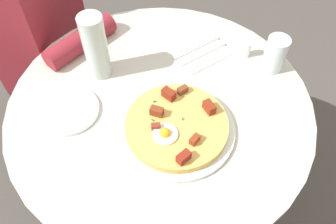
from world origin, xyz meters
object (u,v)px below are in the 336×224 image
object	(u,v)px
breakfast_pizza	(177,125)
water_bottle	(95,47)
pizza_plate	(177,129)
bread_plate	(69,110)
salt_shaker	(246,49)
dining_table	(161,134)
person_seated	(49,55)
fork	(197,47)
knife	(203,54)
water_glass	(275,54)

from	to	relation	value
breakfast_pizza	water_bottle	size ratio (longest dim) A/B	1.33
breakfast_pizza	pizza_plate	bearing A→B (deg)	-87.81
pizza_plate	breakfast_pizza	size ratio (longest dim) A/B	1.14
bread_plate	salt_shaker	size ratio (longest dim) A/B	3.12
pizza_plate	bread_plate	distance (m)	0.32
dining_table	person_seated	xyz separation A→B (m)	(0.31, 0.55, -0.04)
pizza_plate	water_bottle	world-z (taller)	water_bottle
bread_plate	water_bottle	distance (m)	0.20
person_seated	pizza_plate	bearing A→B (deg)	-123.17
breakfast_pizza	water_bottle	xyz separation A→B (m)	(0.17, 0.28, 0.08)
fork	water_bottle	world-z (taller)	water_bottle
knife	water_glass	size ratio (longest dim) A/B	1.54
water_bottle	dining_table	bearing A→B (deg)	-111.75
breakfast_pizza	knife	world-z (taller)	breakfast_pizza
pizza_plate	knife	world-z (taller)	pizza_plate
person_seated	water_bottle	size ratio (longest dim) A/B	5.32
person_seated	breakfast_pizza	bearing A→B (deg)	-123.18
person_seated	salt_shaker	bearing A→B (deg)	-94.68
bread_plate	pizza_plate	bearing A→B (deg)	-90.09
water_bottle	knife	bearing A→B (deg)	-65.32
breakfast_pizza	knife	distance (m)	0.31
person_seated	fork	bearing A→B (deg)	-96.00
pizza_plate	water_glass	xyz separation A→B (m)	(0.30, -0.25, 0.05)
person_seated	water_glass	bearing A→B (deg)	-96.64
knife	water_glass	world-z (taller)	water_glass
water_glass	salt_shaker	world-z (taller)	water_glass
person_seated	water_bottle	bearing A→B (deg)	-124.54
bread_plate	water_bottle	size ratio (longest dim) A/B	0.83
pizza_plate	knife	distance (m)	0.31
knife	salt_shaker	bearing A→B (deg)	145.04
dining_table	salt_shaker	distance (m)	0.39
bread_plate	person_seated	bearing A→B (deg)	36.30
pizza_plate	water_bottle	bearing A→B (deg)	58.56
breakfast_pizza	fork	size ratio (longest dim) A/B	1.58
water_bottle	salt_shaker	xyz separation A→B (m)	(0.17, -0.44, -0.08)
salt_shaker	dining_table	bearing A→B (deg)	137.39
person_seated	knife	world-z (taller)	person_seated
pizza_plate	salt_shaker	world-z (taller)	salt_shaker
knife	water_glass	xyz separation A→B (m)	(-0.01, -0.22, 0.05)
water_glass	water_bottle	xyz separation A→B (m)	(-0.13, 0.53, 0.05)
knife	salt_shaker	size ratio (longest dim) A/B	3.17
water_bottle	fork	bearing A→B (deg)	-59.43
bread_plate	fork	distance (m)	0.47
fork	knife	distance (m)	0.04
pizza_plate	water_bottle	xyz separation A→B (m)	(0.17, 0.28, 0.10)
breakfast_pizza	water_bottle	bearing A→B (deg)	58.53
water_glass	salt_shaker	xyz separation A→B (m)	(0.04, 0.09, -0.03)
dining_table	salt_shaker	bearing A→B (deg)	-42.61
person_seated	water_bottle	world-z (taller)	person_seated
bread_plate	water_glass	size ratio (longest dim) A/B	1.52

